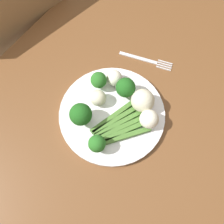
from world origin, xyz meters
TOP-DOWN VIEW (x-y plane):
  - ground_plane at (0.00, 0.00)m, footprint 6.00×6.00m
  - dining_table at (0.00, 0.00)m, footprint 1.22×0.83m
  - chair at (-0.08, -0.55)m, footprint 0.47×0.47m
  - plate at (0.04, -0.02)m, footprint 0.29×0.29m
  - asparagus_bundle at (0.07, 0.02)m, footprint 0.16×0.13m
  - broccoli_front at (-0.01, -0.10)m, footprint 0.04×0.04m
  - broccoli_left at (-0.02, -0.02)m, footprint 0.05×0.05m
  - broccoli_back at (0.10, -0.07)m, footprint 0.06×0.06m
  - broccoli_front_left at (0.14, 0.00)m, footprint 0.04×0.04m
  - cauliflower_near_center at (0.04, -0.07)m, footprint 0.04×0.04m
  - cauliflower_right at (0.01, 0.07)m, footprint 0.05×0.05m
  - cauliflower_outer_edge at (-0.02, 0.03)m, footprint 0.06×0.06m
  - cauliflower_near_fork at (-0.04, -0.07)m, footprint 0.04×0.04m
  - fork at (-0.16, -0.03)m, footprint 0.06×0.16m

SIDE VIEW (x-z plane):
  - ground_plane at x=0.00m, z-range -0.02..0.00m
  - chair at x=-0.08m, z-range 0.07..0.94m
  - dining_table at x=0.00m, z-range 0.25..0.97m
  - fork at x=-0.16m, z-range 0.72..0.73m
  - plate at x=0.04m, z-range 0.72..0.74m
  - asparagus_bundle at x=0.07m, z-range 0.74..0.75m
  - cauliflower_near_fork at x=-0.04m, z-range 0.74..0.78m
  - cauliflower_near_center at x=0.04m, z-range 0.74..0.78m
  - cauliflower_right at x=0.01m, z-range 0.74..0.79m
  - broccoli_front_left at x=0.14m, z-range 0.74..0.79m
  - cauliflower_outer_edge at x=-0.02m, z-range 0.74..0.80m
  - broccoli_front at x=-0.01m, z-range 0.74..0.79m
  - broccoli_left at x=-0.02m, z-range 0.74..0.81m
  - broccoli_back at x=0.10m, z-range 0.74..0.81m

